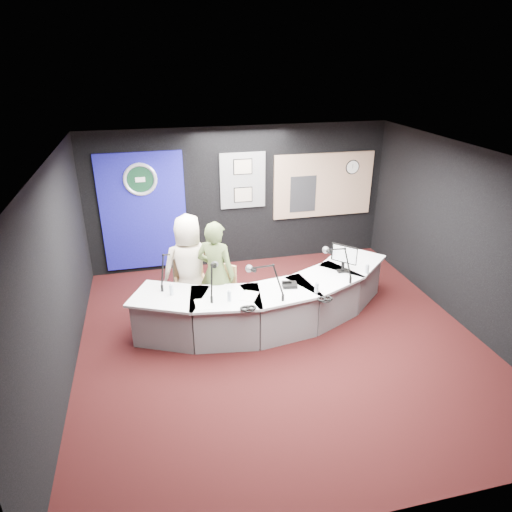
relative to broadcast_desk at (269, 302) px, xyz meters
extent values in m
plane|color=black|center=(0.05, -0.55, -0.38)|extent=(6.00, 6.00, 0.00)
cube|color=silver|center=(0.05, -0.55, 2.42)|extent=(6.00, 6.00, 0.02)
cube|color=black|center=(0.05, 2.45, 1.02)|extent=(6.00, 0.02, 2.80)
cube|color=black|center=(0.05, -3.55, 1.02)|extent=(6.00, 0.02, 2.80)
cube|color=black|center=(-2.95, -0.55, 1.02)|extent=(0.02, 6.00, 2.80)
cube|color=black|center=(3.05, -0.55, 1.02)|extent=(0.02, 6.00, 2.80)
cube|color=navy|center=(-1.85, 2.42, 0.88)|extent=(1.60, 0.05, 2.30)
torus|color=silver|center=(-1.85, 2.38, 1.52)|extent=(0.63, 0.07, 0.63)
cylinder|color=#0E321D|center=(-1.85, 2.38, 1.52)|extent=(0.48, 0.01, 0.48)
cube|color=slate|center=(0.10, 2.42, 1.38)|extent=(0.90, 0.04, 1.10)
cube|color=gray|center=(0.10, 2.39, 1.65)|extent=(0.34, 0.02, 0.27)
cube|color=gray|center=(0.10, 2.39, 1.09)|extent=(0.34, 0.02, 0.27)
cube|color=tan|center=(1.80, 2.42, 1.18)|extent=(2.12, 0.06, 1.32)
cube|color=beige|center=(1.80, 2.41, 1.18)|extent=(2.00, 0.02, 1.20)
cube|color=black|center=(1.35, 2.39, 1.03)|extent=(0.55, 0.02, 0.75)
cylinder|color=white|center=(2.40, 2.39, 1.52)|extent=(0.28, 0.01, 0.28)
cube|color=#6D6A5C|center=(-1.20, 0.77, 0.24)|extent=(0.50, 0.11, 0.70)
imported|color=beige|center=(-1.19, 0.52, 0.51)|extent=(0.87, 0.57, 1.77)
imported|color=#536535|center=(-0.81, 0.23, 0.50)|extent=(0.76, 0.70, 1.74)
cube|color=black|center=(1.28, 0.07, 0.70)|extent=(0.33, 0.35, 0.31)
cube|color=black|center=(0.27, -0.23, 0.40)|extent=(0.25, 0.21, 0.06)
torus|color=black|center=(0.65, -0.75, 0.39)|extent=(0.21, 0.21, 0.04)
torus|color=black|center=(-0.50, -0.75, 0.39)|extent=(0.21, 0.21, 0.03)
cube|color=white|center=(-1.10, -0.47, 0.38)|extent=(0.23, 0.33, 0.00)
cube|color=white|center=(-0.40, -0.38, 0.38)|extent=(0.34, 0.38, 0.00)
camera|label=1|loc=(-1.68, -6.17, 3.70)|focal=32.00mm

